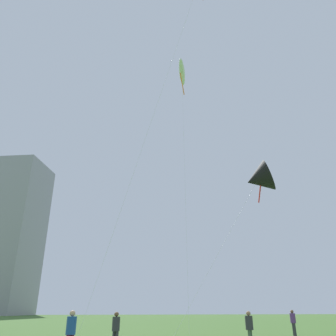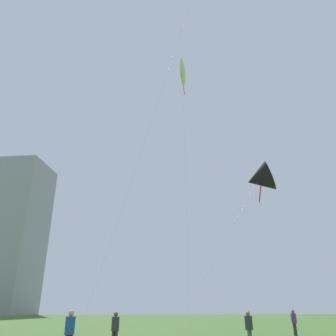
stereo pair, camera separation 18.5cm
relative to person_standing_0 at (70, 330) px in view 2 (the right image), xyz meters
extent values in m
cylinder|color=#1E478C|center=(0.00, 0.00, 0.18)|extent=(0.41, 0.41, 0.71)
sphere|color=tan|center=(0.00, 0.00, 0.66)|extent=(0.24, 0.24, 0.24)
cylinder|color=#2D2D33|center=(16.20, 10.40, -0.62)|extent=(0.17, 0.17, 0.90)
cylinder|color=#2D2D33|center=(16.20, 10.59, -0.62)|extent=(0.17, 0.17, 0.90)
cylinder|color=#593372|center=(16.20, 10.50, 0.19)|extent=(0.41, 0.41, 0.72)
sphere|color=brown|center=(16.20, 10.50, 0.67)|extent=(0.24, 0.24, 0.24)
cylinder|color=#2D2D33|center=(2.03, 3.03, 0.13)|extent=(0.40, 0.40, 0.68)
sphere|color=brown|center=(2.03, 3.03, 0.59)|extent=(0.23, 0.23, 0.23)
cylinder|color=#2D2D33|center=(9.13, 2.50, 0.16)|extent=(0.40, 0.40, 0.70)
sphere|color=#997051|center=(9.13, 2.50, 0.62)|extent=(0.24, 0.24, 0.24)
cylinder|color=silver|center=(8.83, 15.36, 13.49)|extent=(0.48, 2.74, 29.12)
ellipsoid|color=white|center=(9.06, 16.72, 28.04)|extent=(1.89, 4.15, 1.60)
cylinder|color=orange|center=(9.06, 16.72, 26.31)|extent=(0.64, 0.56, 2.82)
cylinder|color=silver|center=(3.96, 7.03, 14.15)|extent=(8.45, 4.95, 30.45)
cylinder|color=silver|center=(9.40, 6.85, 4.98)|extent=(8.30, 3.14, 12.12)
cone|color=black|center=(13.54, 8.41, 11.04)|extent=(3.52, 3.58, 3.13)
cylinder|color=red|center=(13.54, 8.41, 9.83)|extent=(0.42, 0.24, 1.80)
cube|color=#939399|center=(-34.13, 121.96, 27.64)|extent=(22.56, 24.75, 57.42)
camera|label=1|loc=(1.19, -16.40, 0.81)|focal=36.07mm
camera|label=2|loc=(1.37, -16.44, 0.81)|focal=36.07mm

